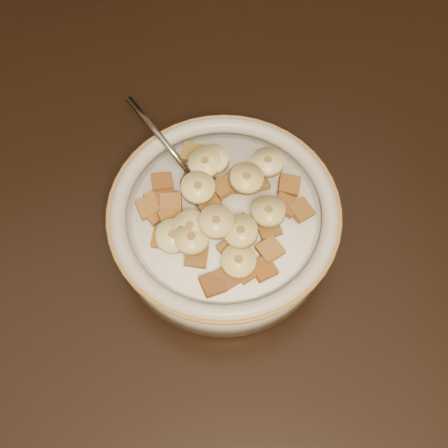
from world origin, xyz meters
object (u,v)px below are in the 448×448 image
object	(u,v)px
cereal_bowl	(224,226)
spoon	(202,188)
chair	(78,60)
table	(163,240)

from	to	relation	value
cereal_bowl	spoon	world-z (taller)	spoon
chair	spoon	distance (m)	0.58
cereal_bowl	chair	bearing A→B (deg)	101.21
chair	cereal_bowl	bearing A→B (deg)	-88.83
table	cereal_bowl	distance (m)	0.08
chair	spoon	world-z (taller)	chair
cereal_bowl	spoon	distance (m)	0.04
chair	cereal_bowl	world-z (taller)	chair
table	cereal_bowl	xyz separation A→B (m)	(0.06, -0.03, 0.05)
spoon	chair	bearing A→B (deg)	-100.15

